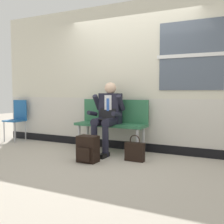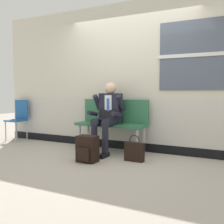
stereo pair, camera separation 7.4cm
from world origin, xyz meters
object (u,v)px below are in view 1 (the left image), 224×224
backpack (88,149)px  handbag (135,151)px  bench_with_person (112,120)px  folding_chair (17,116)px  person_seated (107,115)px

backpack → handbag: (0.64, 0.39, -0.05)m
bench_with_person → handbag: bench_with_person is taller
folding_chair → handbag: bearing=-9.7°
backpack → person_seated: bearing=92.1°
backpack → handbag: size_ratio=0.98×
bench_with_person → person_seated: person_seated is taller
backpack → handbag: handbag is taller
bench_with_person → person_seated: (0.00, -0.20, 0.11)m
handbag → folding_chair: bearing=170.3°
handbag → folding_chair: (-3.07, 0.53, 0.39)m
person_seated → handbag: size_ratio=3.01×
bench_with_person → folding_chair: size_ratio=1.46×
person_seated → backpack: size_ratio=3.07×
backpack → folding_chair: bearing=159.4°
bench_with_person → backpack: bearing=-88.4°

